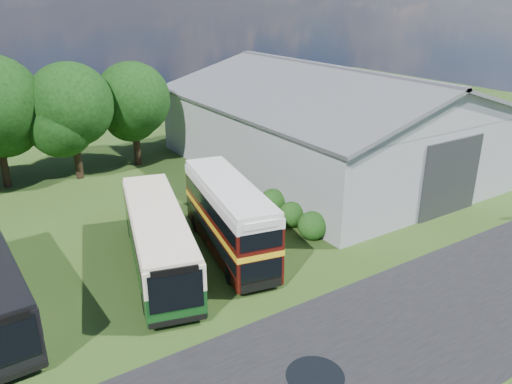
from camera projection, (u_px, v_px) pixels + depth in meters
ground at (298, 322)px, 21.60m from camera, size 120.00×120.00×0.00m
asphalt_road at (399, 335)px, 20.78m from camera, size 60.00×8.00×0.02m
puddle at (315, 376)px, 18.50m from camera, size 2.20×2.20×0.01m
storage_shed at (327, 116)px, 40.14m from camera, size 18.80×24.80×8.15m
tree_right_a at (70, 105)px, 36.58m from camera, size 6.26×6.26×8.83m
tree_right_b at (133, 100)px, 39.83m from camera, size 5.98×5.98×8.45m
shrub_front at (312, 238)px, 29.12m from camera, size 1.70×1.70×1.70m
shrub_mid at (291, 225)px, 30.68m from camera, size 1.60×1.60×1.60m
shrub_back at (273, 214)px, 32.24m from camera, size 1.80×1.80×1.80m
bus_green_single at (158, 238)px, 25.44m from camera, size 5.48×11.63×3.13m
bus_maroon_double at (229, 218)px, 26.85m from camera, size 4.20×9.68×4.04m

